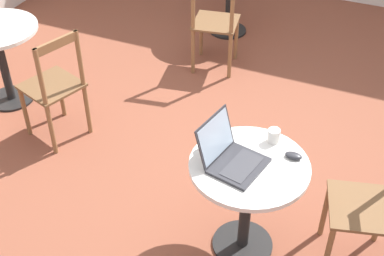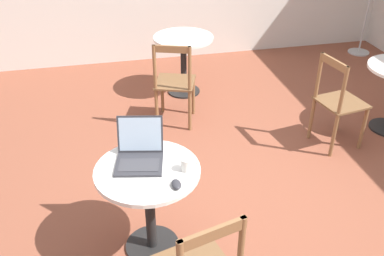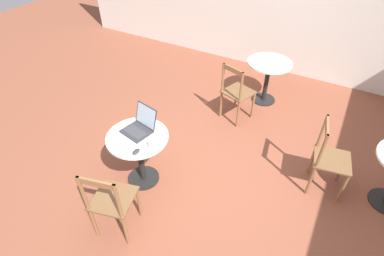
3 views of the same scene
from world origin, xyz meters
name	(u,v)px [view 3 (image 3 of 3)]	position (x,y,z in m)	size (l,w,h in m)	color
ground_plane	(211,181)	(0.00, 0.00, 0.00)	(16.00, 16.00, 0.00)	brown
wall_back	(299,0)	(0.00, 3.23, 1.35)	(9.40, 0.06, 2.70)	silver
cafe_table_near	(139,147)	(-0.76, -0.38, 0.54)	(0.70, 0.70, 0.71)	black
cafe_table_far	(268,72)	(-0.02, 2.05, 0.54)	(0.70, 0.70, 0.71)	black
chair_near_front	(112,202)	(-0.58, -1.08, 0.47)	(0.49, 0.49, 0.93)	brown
chair_mid_left	(328,159)	(1.18, 0.59, 0.47)	(0.46, 0.46, 0.93)	brown
chair_far_front	(236,93)	(-0.26, 1.34, 0.47)	(0.51, 0.51, 0.93)	brown
laptop	(140,126)	(-0.80, -0.28, 0.77)	(0.37, 0.39, 0.27)	#2D2D33
mouse	(136,152)	(-0.61, -0.59, 0.73)	(0.06, 0.10, 0.03)	#2D2D33
mug	(152,144)	(-0.51, -0.44, 0.76)	(0.11, 0.07, 0.09)	silver
drinking_glass	(154,121)	(-0.73, -0.10, 0.76)	(0.06, 0.06, 0.09)	silver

